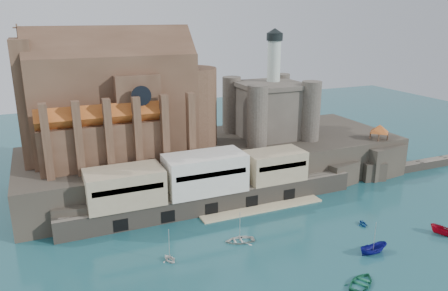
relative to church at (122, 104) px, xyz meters
The scene contains 14 objects.
ground 53.14m from the church, 60.03° to the right, with size 300.00×300.00×0.00m, color #17464D.
promontory 29.58m from the church, ahead, with size 100.00×36.00×10.00m.
quay 28.37m from the church, 53.41° to the right, with size 70.00×12.00×13.05m.
church is the anchor object (origin of this frame).
castle_keep 40.39m from the church, ahead, with size 21.20×21.20×29.30m.
rock_outcrop 70.41m from the church, 13.61° to the right, with size 14.50×10.50×8.70m.
pavilion 68.65m from the church, 13.48° to the right, with size 6.40×6.40×5.40m.
breakwater 94.51m from the church, 11.20° to the right, with size 40.00×3.00×2.40m, color #645C50.
boat_2 64.86m from the church, 53.88° to the right, with size 2.17×2.23×5.78m, color navy.
boat_3 66.37m from the church, 63.98° to the right, with size 4.60×1.33×6.44m, color #186646.
boat_4 42.93m from the church, 89.73° to the right, with size 2.88×1.76×3.34m, color silver.
boat_5 76.62m from the church, 42.44° to the right, with size 2.14×2.19×5.68m, color maroon.
boat_6 44.31m from the church, 67.22° to the right, with size 4.22×1.22×5.91m, color beige.
boat_7 61.63m from the church, 43.31° to the right, with size 2.54×1.55×2.95m, color #1B5198.
Camera 1 is at (-42.44, -62.81, 43.12)m, focal length 35.00 mm.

